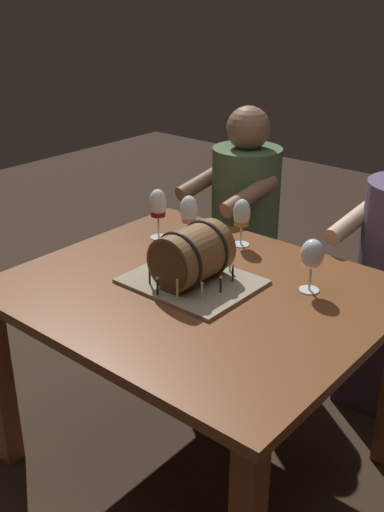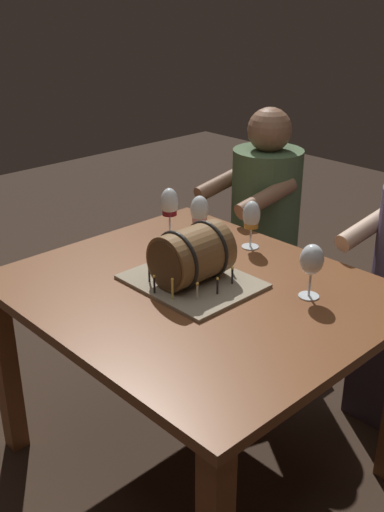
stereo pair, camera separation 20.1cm
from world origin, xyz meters
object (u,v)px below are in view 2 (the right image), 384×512
Objects in this scene: wine_glass_rose at (200,212)px; wine_glass_red at (169,205)px; barrel_cake at (192,259)px; wine_glass_empty at (312,261)px; wine_glass_amber at (251,217)px; person_seated_left at (263,245)px; dining_table at (197,315)px.

wine_glass_rose is 0.12m from wine_glass_red.
wine_glass_empty is at bearing 32.02° from barrel_cake.
wine_glass_amber is at bearing 27.33° from wine_glass_rose.
wine_glass_empty is (0.33, 0.21, 0.04)m from barrel_cake.
barrel_cake is 0.42m from wine_glass_red.
wine_glass_red is 0.67m from person_seated_left.
barrel_cake reaches higher than dining_table.
barrel_cake is 0.38m from wine_glass_rose.
wine_glass_amber reaches higher than dining_table.
wine_glass_empty is 0.16× the size of person_seated_left.
dining_table is 0.90m from person_seated_left.
dining_table is at bearing -75.02° from wine_glass_amber.
person_seated_left reaches higher than wine_glass_rose.
person_seated_left reaches higher than wine_glass_amber.
barrel_cake is 0.38m from wine_glass_amber.
wine_glass_red is at bearing 148.64° from barrel_cake.
barrel_cake reaches higher than wine_glass_empty.
wine_glass_rose is 0.59m from wine_glass_empty.
wine_glass_amber is 0.43m from wine_glass_empty.
person_seated_left is (-0.68, 0.59, -0.33)m from wine_glass_empty.
person_seated_left reaches higher than barrel_cake.
wine_glass_empty is 0.69m from wine_glass_red.
dining_table is at bearing -30.24° from wine_glass_red.
wine_glass_empty is at bearing -22.55° from wine_glass_amber.
barrel_cake is 2.07× the size of wine_glass_red.
wine_glass_amber is 0.33m from wine_glass_red.
barrel_cake is 0.92m from person_seated_left.
dining_table is 0.46m from wine_glass_rose.
wine_glass_empty is (0.30, 0.22, 0.23)m from dining_table.
wine_glass_rose reaches higher than dining_table.
dining_table is 0.20m from barrel_cake.
dining_table is 5.95× the size of wine_glass_red.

